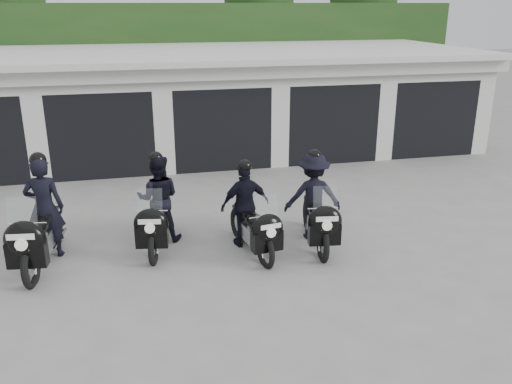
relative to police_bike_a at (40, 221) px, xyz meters
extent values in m
plane|color=gray|center=(3.98, -0.71, -0.78)|extent=(80.00, 80.00, 0.00)
cube|color=silver|center=(3.98, 7.79, 0.62)|extent=(16.00, 6.00, 2.80)
cube|color=silver|center=(3.98, 7.59, 2.10)|extent=(16.40, 6.80, 0.16)
cube|color=silver|center=(3.98, 4.54, 1.87)|extent=(16.40, 0.12, 0.40)
cube|color=black|center=(3.98, 4.77, -0.66)|extent=(16.00, 0.06, 0.24)
cube|color=silver|center=(-0.67, 4.94, 0.62)|extent=(0.50, 0.50, 2.80)
cube|color=black|center=(0.88, 5.99, 0.32)|extent=(2.60, 2.60, 2.20)
cube|color=silver|center=(0.88, 4.94, 1.72)|extent=(2.60, 0.50, 0.60)
cube|color=silver|center=(2.43, 4.94, 0.62)|extent=(0.50, 0.50, 2.80)
cube|color=black|center=(3.98, 5.99, 0.32)|extent=(2.60, 2.60, 2.20)
cube|color=silver|center=(3.98, 4.94, 1.72)|extent=(2.60, 0.50, 0.60)
cube|color=silver|center=(5.53, 4.94, 0.62)|extent=(0.50, 0.50, 2.80)
cube|color=black|center=(7.08, 5.99, 0.32)|extent=(2.60, 2.60, 2.20)
cube|color=silver|center=(7.08, 4.94, 1.72)|extent=(2.60, 0.50, 0.60)
cube|color=silver|center=(8.63, 4.94, 0.62)|extent=(0.50, 0.50, 2.80)
cube|color=black|center=(10.18, 5.99, 0.32)|extent=(2.60, 2.60, 2.20)
cube|color=silver|center=(10.18, 4.94, 1.72)|extent=(2.60, 0.50, 0.60)
cube|color=silver|center=(11.73, 4.94, 0.62)|extent=(0.50, 0.50, 2.80)
cube|color=#1C3C16|center=(3.98, 11.79, 1.37)|extent=(20.00, 2.00, 4.30)
sphere|color=#1C3C16|center=(-2.52, 13.29, 3.62)|extent=(2.80, 2.80, 2.80)
cylinder|color=black|center=(-2.52, 13.29, 0.87)|extent=(0.24, 0.24, 3.30)
sphere|color=#1C3C16|center=(6.98, 13.29, 3.62)|extent=(2.80, 2.80, 2.80)
cylinder|color=black|center=(6.98, 13.29, 0.87)|extent=(0.24, 0.24, 3.30)
sphere|color=#1C3C16|center=(11.48, 13.29, 3.62)|extent=(2.80, 2.80, 2.80)
cylinder|color=black|center=(11.48, 13.29, 0.87)|extent=(0.24, 0.24, 3.30)
torus|color=black|center=(-0.10, -0.75, -0.46)|extent=(0.22, 0.77, 0.76)
torus|color=black|center=(0.10, 0.74, -0.46)|extent=(0.22, 0.77, 0.76)
cube|color=#B1B1B6|center=(0.00, 0.02, -0.39)|extent=(0.35, 0.60, 0.33)
cube|color=black|center=(0.00, 0.00, -0.55)|extent=(0.26, 1.35, 0.06)
ellipsoid|color=black|center=(-0.02, -0.16, -0.03)|extent=(0.42, 0.64, 0.30)
cube|color=black|center=(0.04, 0.29, -0.01)|extent=(0.35, 0.60, 0.10)
ellipsoid|color=black|center=(-0.11, -0.83, 0.03)|extent=(0.70, 0.43, 0.63)
cube|color=black|center=(-0.11, -0.83, -0.21)|extent=(0.63, 0.31, 0.42)
cube|color=#B2BFC6|center=(-0.11, -0.80, 0.45)|extent=(0.47, 0.18, 0.53)
cylinder|color=silver|center=(-0.08, -0.62, 0.22)|extent=(0.58, 0.11, 0.03)
cube|color=white|center=(-0.14, -1.00, 0.16)|extent=(0.42, 0.07, 0.09)
cube|color=white|center=(-0.13, -0.97, -0.03)|extent=(0.19, 0.04, 0.10)
imported|color=black|center=(0.04, 0.31, 0.13)|extent=(0.72, 0.52, 1.83)
sphere|color=black|center=(0.04, 0.31, 0.99)|extent=(0.28, 0.28, 0.28)
torus|color=black|center=(1.84, -0.39, -0.49)|extent=(0.23, 0.70, 0.69)
torus|color=black|center=(2.09, 0.96, -0.49)|extent=(0.23, 0.70, 0.69)
cube|color=#B1B1B6|center=(1.97, 0.30, -0.42)|extent=(0.34, 0.56, 0.30)
cube|color=black|center=(1.97, 0.28, -0.57)|extent=(0.30, 1.23, 0.06)
ellipsoid|color=black|center=(1.94, 0.14, -0.10)|extent=(0.40, 0.59, 0.27)
cube|color=black|center=(2.01, 0.55, -0.08)|extent=(0.34, 0.56, 0.09)
ellipsoid|color=black|center=(1.83, -0.46, -0.04)|extent=(0.64, 0.42, 0.57)
cube|color=black|center=(1.83, -0.46, -0.26)|extent=(0.58, 0.30, 0.38)
cube|color=#B2BFC6|center=(1.84, -0.43, 0.34)|extent=(0.43, 0.18, 0.48)
cylinder|color=silver|center=(1.86, -0.27, 0.13)|extent=(0.53, 0.12, 0.03)
cube|color=white|center=(1.80, -0.62, 0.07)|extent=(0.38, 0.08, 0.09)
cube|color=white|center=(1.81, -0.59, -0.10)|extent=(0.17, 0.04, 0.09)
imported|color=black|center=(2.02, 0.56, 0.05)|extent=(0.91, 0.77, 1.66)
sphere|color=black|center=(2.02, 0.56, 0.83)|extent=(0.26, 0.26, 0.26)
torus|color=black|center=(3.71, -0.96, -0.50)|extent=(0.21, 0.67, 0.66)
torus|color=black|center=(3.48, 0.32, -0.50)|extent=(0.21, 0.67, 0.66)
cube|color=#B1B1B6|center=(3.59, -0.30, -0.44)|extent=(0.32, 0.53, 0.29)
cube|color=black|center=(3.60, -0.32, -0.58)|extent=(0.27, 1.17, 0.05)
ellipsoid|color=black|center=(3.62, -0.45, -0.13)|extent=(0.38, 0.56, 0.26)
cube|color=black|center=(3.55, -0.07, -0.11)|extent=(0.32, 0.53, 0.09)
ellipsoid|color=black|center=(3.72, -1.03, -0.08)|extent=(0.61, 0.39, 0.54)
cube|color=black|center=(3.72, -1.03, -0.28)|extent=(0.55, 0.29, 0.36)
cube|color=#B2BFC6|center=(3.71, -1.00, 0.28)|extent=(0.41, 0.17, 0.46)
cylinder|color=silver|center=(3.69, -0.85, 0.09)|extent=(0.50, 0.11, 0.03)
cube|color=white|center=(3.74, -1.18, 0.03)|extent=(0.36, 0.07, 0.08)
cube|color=white|center=(3.74, -1.16, -0.13)|extent=(0.16, 0.04, 0.09)
imported|color=black|center=(3.55, -0.05, 0.01)|extent=(1.01, 0.68, 1.59)
sphere|color=black|center=(3.55, -0.05, 0.75)|extent=(0.24, 0.24, 0.24)
torus|color=black|center=(4.75, -0.95, -0.49)|extent=(0.20, 0.70, 0.70)
torus|color=black|center=(4.93, 0.41, -0.49)|extent=(0.20, 0.70, 0.70)
cube|color=#B1B1B6|center=(4.84, -0.25, -0.42)|extent=(0.31, 0.55, 0.31)
cube|color=black|center=(4.84, -0.27, -0.57)|extent=(0.24, 1.24, 0.06)
ellipsoid|color=black|center=(4.82, -0.41, -0.09)|extent=(0.38, 0.59, 0.27)
cube|color=black|center=(4.87, -0.01, -0.08)|extent=(0.31, 0.55, 0.10)
ellipsoid|color=black|center=(4.74, -1.03, -0.04)|extent=(0.64, 0.39, 0.57)
cube|color=black|center=(4.74, -1.03, -0.26)|extent=(0.58, 0.28, 0.38)
cube|color=#B2BFC6|center=(4.74, -1.00, 0.34)|extent=(0.43, 0.16, 0.49)
cylinder|color=silver|center=(4.76, -0.84, 0.13)|extent=(0.53, 0.10, 0.03)
cube|color=white|center=(4.72, -1.19, 0.08)|extent=(0.38, 0.06, 0.09)
cube|color=white|center=(4.72, -1.16, -0.09)|extent=(0.17, 0.04, 0.10)
imported|color=black|center=(4.88, 0.01, 0.06)|extent=(1.15, 0.69, 1.67)
sphere|color=black|center=(4.88, 0.01, 0.84)|extent=(0.26, 0.26, 0.26)
camera|label=1|loc=(1.64, -9.12, 3.50)|focal=38.00mm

